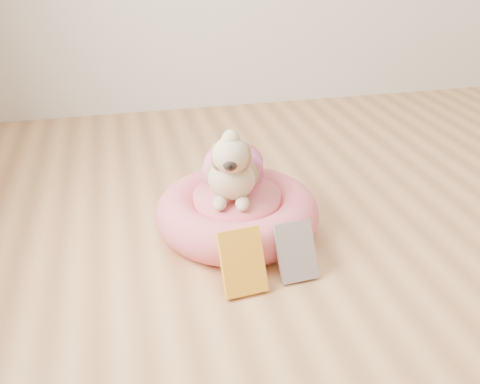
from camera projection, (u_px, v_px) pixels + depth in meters
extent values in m
cylinder|color=#E55960|center=(237.00, 219.00, 2.11)|extent=(0.47, 0.47, 0.10)
torus|color=#E55960|center=(237.00, 212.00, 2.10)|extent=(0.64, 0.64, 0.17)
cylinder|color=#E55960|center=(237.00, 203.00, 2.08)|extent=(0.34, 0.34, 0.09)
cube|color=yellow|center=(242.00, 262.00, 1.76)|extent=(0.16, 0.14, 0.21)
cube|color=white|center=(296.00, 251.00, 1.83)|extent=(0.14, 0.13, 0.19)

